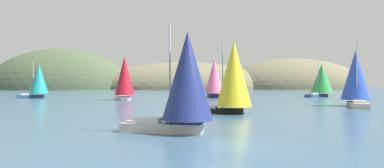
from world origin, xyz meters
The scene contains 12 objects.
ground_plane centered at (0.00, 0.00, 0.00)m, with size 360.00×360.00×0.00m, color #385670.
headland_center centered at (5.00, 135.00, 0.00)m, with size 87.59×44.00×26.51m, color #6B664C.
headland_left centered at (-55.00, 135.00, 0.00)m, with size 66.83×44.00×38.71m, color #425138.
headland_right centered at (60.00, 135.00, 0.00)m, with size 73.16×44.00×30.61m, color #6B664C.
sailboat_yellow_sail centered at (4.29, 17.99, 4.57)m, with size 7.79×5.34×8.91m.
sailboat_blue_spinnaker centered at (25.18, 26.79, 4.46)m, with size 5.90×8.22×10.12m.
sailboat_navy_sail centered at (-2.16, 4.45, 4.01)m, with size 7.48×4.66×8.30m.
sailboat_green_sail centered at (34.54, 55.80, 4.38)m, with size 9.22×7.56×9.31m.
sailboat_teal_sail centered at (-33.29, 54.91, 4.16)m, with size 7.09×5.14×8.40m.
sailboat_pink_spinnaker centered at (7.12, 52.74, 4.67)m, with size 4.42×8.30×10.22m.
sailboat_crimson_sail centered at (-12.46, 45.44, 4.66)m, with size 5.43×8.22×10.05m.
channel_buoy centered at (7.09, 31.39, 0.37)m, with size 1.10×1.10×2.64m.
Camera 1 is at (-3.39, -18.74, 3.90)m, focal length 29.03 mm.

